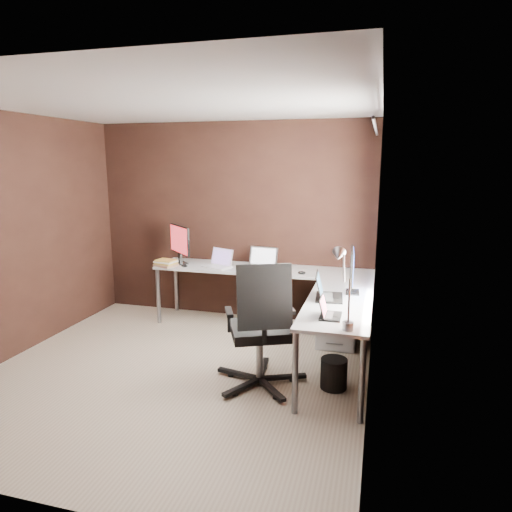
{
  "coord_description": "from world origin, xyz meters",
  "views": [
    {
      "loc": [
        1.83,
        -3.74,
        2.0
      ],
      "look_at": [
        0.54,
        0.95,
        1.0
      ],
      "focal_mm": 32.0,
      "sensor_mm": 36.0,
      "label": 1
    }
  ],
  "objects": [
    {
      "name": "monitor_left",
      "position": [
        -0.61,
        1.5,
        1.0
      ],
      "size": [
        0.43,
        0.4,
        0.49
      ],
      "rotation": [
        0.0,
        0.0,
        -0.75
      ],
      "color": "black",
      "rests_on": "desk"
    },
    {
      "name": "laptop_black_small",
      "position": [
        1.45,
        -0.08,
        0.77
      ],
      "size": [
        0.18,
        0.25,
        0.17
      ],
      "rotation": [
        0.0,
        0.0,
        1.58
      ],
      "color": "black",
      "rests_on": "desk"
    },
    {
      "name": "desk",
      "position": [
        0.84,
        1.04,
        0.68
      ],
      "size": [
        2.65,
        2.25,
        0.73
      ],
      "color": "silver",
      "rests_on": "ground"
    },
    {
      "name": "laptop_black_big",
      "position": [
        1.37,
        0.45,
        0.78
      ],
      "size": [
        0.29,
        0.38,
        0.24
      ],
      "rotation": [
        0.0,
        0.0,
        1.67
      ],
      "color": "black",
      "rests_on": "desk"
    },
    {
      "name": "room",
      "position": [
        0.34,
        0.07,
        1.28
      ],
      "size": [
        3.6,
        3.6,
        2.5
      ],
      "color": "#C2B197",
      "rests_on": "ground"
    },
    {
      "name": "laptop_silver",
      "position": [
        0.45,
        1.54,
        0.78
      ],
      "size": [
        0.39,
        0.3,
        0.24
      ],
      "rotation": [
        0.0,
        0.0,
        -0.13
      ],
      "color": "silver",
      "rests_on": "desk"
    },
    {
      "name": "monitor_right",
      "position": [
        1.59,
        0.7,
        0.98
      ],
      "size": [
        0.14,
        0.53,
        0.44
      ],
      "rotation": [
        0.0,
        0.0,
        1.64
      ],
      "color": "black",
      "rests_on": "desk"
    },
    {
      "name": "drawer_pedestal",
      "position": [
        1.43,
        1.15,
        0.3
      ],
      "size": [
        0.42,
        0.5,
        0.6
      ],
      "primitive_type": "cube",
      "color": "silver",
      "rests_on": "ground"
    },
    {
      "name": "office_chair",
      "position": [
        0.85,
        -0.03,
        0.34
      ],
      "size": [
        0.67,
        0.71,
        1.18
      ],
      "rotation": [
        0.0,
        0.0,
        0.42
      ],
      "color": "black",
      "rests_on": "ground"
    },
    {
      "name": "laptop_white",
      "position": [
        -0.06,
        1.43,
        0.78
      ],
      "size": [
        0.39,
        0.34,
        0.22
      ],
      "rotation": [
        0.0,
        0.0,
        -0.39
      ],
      "color": "silver",
      "rests_on": "desk"
    },
    {
      "name": "wastebasket",
      "position": [
        1.5,
        0.1,
        0.14
      ],
      "size": [
        0.31,
        0.31,
        0.28
      ],
      "primitive_type": "cylinder",
      "rotation": [
        0.0,
        0.0,
        -0.37
      ],
      "color": "black",
      "rests_on": "ground"
    },
    {
      "name": "desk_lamp",
      "position": [
        1.57,
        -0.29,
        1.13
      ],
      "size": [
        0.2,
        0.23,
        0.63
      ],
      "rotation": [
        0.0,
        0.0,
        0.4
      ],
      "color": "slate",
      "rests_on": "desk"
    },
    {
      "name": "mouse_corner",
      "position": [
        0.99,
        1.32,
        0.75
      ],
      "size": [
        0.1,
        0.07,
        0.04
      ],
      "primitive_type": "ellipsoid",
      "rotation": [
        0.0,
        0.0,
        0.11
      ],
      "color": "black",
      "rests_on": "desk"
    },
    {
      "name": "mouse_left",
      "position": [
        -0.47,
        1.3,
        0.75
      ],
      "size": [
        0.09,
        0.06,
        0.03
      ],
      "primitive_type": "ellipsoid",
      "rotation": [
        0.0,
        0.0,
        -0.03
      ],
      "color": "black",
      "rests_on": "desk"
    },
    {
      "name": "book_stack",
      "position": [
        -0.72,
        1.3,
        0.77
      ],
      "size": [
        0.31,
        0.28,
        0.08
      ],
      "rotation": [
        0.0,
        0.0,
        -0.24
      ],
      "color": "#9C7254",
      "rests_on": "desk"
    }
  ]
}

